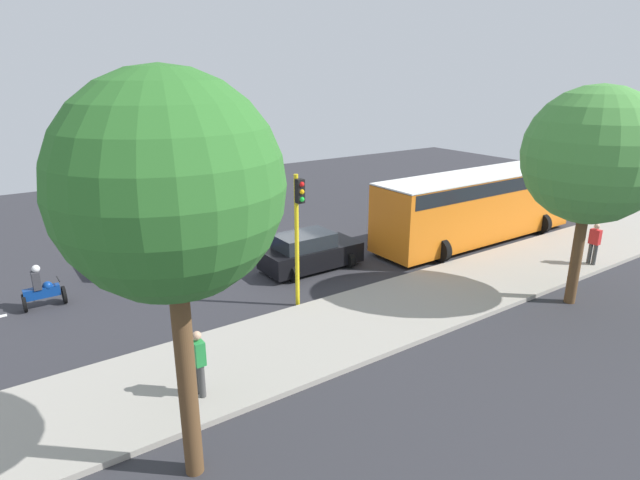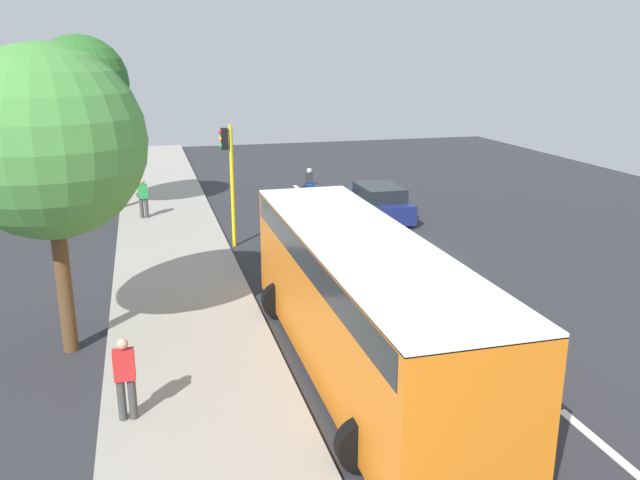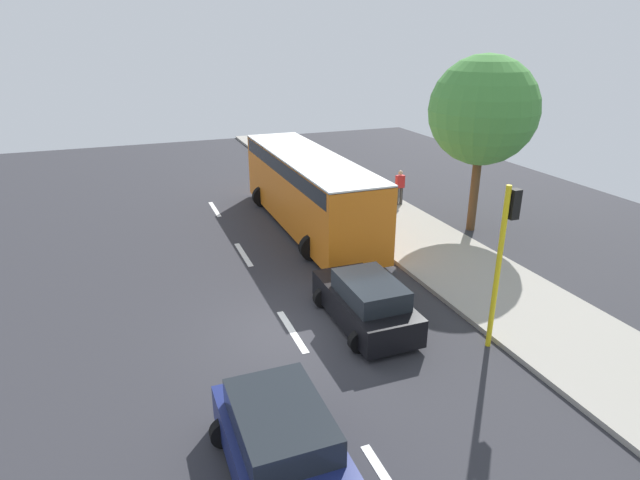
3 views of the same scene
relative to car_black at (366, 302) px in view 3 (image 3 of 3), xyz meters
name	(u,v)px [view 3 (image 3 of 3)]	position (x,y,z in m)	size (l,w,h in m)	color
ground_plane	(292,333)	(-2.12, 0.36, -0.76)	(40.00, 60.00, 0.10)	#2D2D33
sidewalk	(495,289)	(4.88, 0.36, -0.63)	(4.00, 60.00, 0.15)	#9E998E
lane_stripe_mid	(292,331)	(-2.12, 0.36, -0.70)	(0.20, 2.40, 0.01)	white
lane_stripe_south	(243,254)	(-2.12, 6.36, -0.70)	(0.20, 2.40, 0.01)	white
lane_stripe_far_south	(215,209)	(-2.12, 12.36, -0.70)	(0.20, 2.40, 0.01)	white
car_black	(366,302)	(0.00, 0.00, 0.00)	(2.16, 4.02, 1.52)	black
car_dark_blue	(285,452)	(-3.91, -4.75, 0.00)	(2.36, 4.38, 1.52)	navy
city_bus	(308,186)	(1.29, 8.47, 1.14)	(3.20, 11.00, 3.16)	orange
pedestrian_by_tree	(400,186)	(6.32, 9.46, 0.35)	(0.40, 0.24, 1.69)	#3F3F3F
traffic_light_corner	(504,245)	(2.72, -2.22, 2.22)	(0.49, 0.24, 4.50)	yellow
street_tree_north	(483,111)	(7.71, 5.62, 4.32)	(4.35, 4.35, 7.23)	brown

